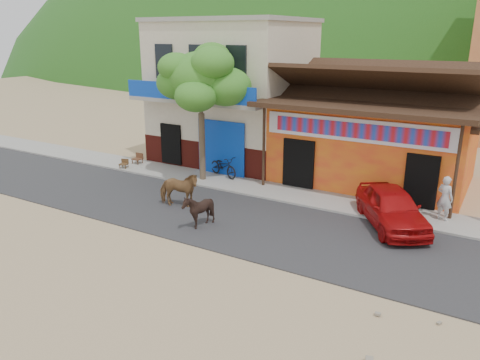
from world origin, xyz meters
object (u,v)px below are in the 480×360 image
at_px(cow_dark, 198,210).
at_px(cafe_chair_right, 137,154).
at_px(pedestrian, 445,198).
at_px(cow_tan, 179,189).
at_px(cafe_chair_left, 123,160).
at_px(scooter, 223,166).
at_px(red_car, 392,207).
at_px(tree, 201,113).

relative_size(cow_dark, cafe_chair_right, 1.29).
height_order(cow_dark, pedestrian, pedestrian).
xyz_separation_m(cow_tan, cow_dark, (1.83, -1.27, -0.08)).
bearing_deg(cafe_chair_left, scooter, -3.33).
bearing_deg(scooter, cafe_chair_left, 124.89).
xyz_separation_m(scooter, cafe_chair_left, (-5.00, -1.31, -0.09)).
bearing_deg(red_car, pedestrian, 8.62).
distance_m(cow_dark, red_car, 6.69).
distance_m(scooter, pedestrian, 9.60).
distance_m(cow_tan, cafe_chair_right, 6.65).
height_order(tree, red_car, tree).
bearing_deg(cow_dark, cafe_chair_left, -153.30).
relative_size(red_car, pedestrian, 2.51).
bearing_deg(cow_tan, red_car, -92.53).
bearing_deg(cow_tan, pedestrian, -87.45).
relative_size(tree, scooter, 3.26).
xyz_separation_m(pedestrian, cafe_chair_right, (-14.58, 0.13, -0.33)).
distance_m(cow_tan, cow_dark, 2.23).
relative_size(cow_tan, scooter, 0.89).
distance_m(tree, cafe_chair_right, 5.09).
xyz_separation_m(tree, cafe_chair_left, (-4.40, -0.50, -2.60)).
distance_m(red_car, cafe_chair_right, 13.15).
distance_m(red_car, pedestrian, 2.03).
relative_size(tree, cow_dark, 4.86).
bearing_deg(cow_tan, cow_dark, -143.64).
relative_size(cow_tan, red_car, 0.41).
xyz_separation_m(cafe_chair_left, cafe_chair_right, (0.00, 0.97, 0.08)).
distance_m(cafe_chair_left, cafe_chair_right, 0.97).
bearing_deg(scooter, cafe_chair_right, 114.09).
bearing_deg(tree, cafe_chair_right, 173.89).
bearing_deg(cafe_chair_right, tree, -8.51).
xyz_separation_m(cow_tan, pedestrian, (9.05, 3.57, 0.19)).
bearing_deg(cow_tan, cafe_chair_right, 37.22).
bearing_deg(scooter, cow_dark, -135.79).
height_order(red_car, cafe_chair_left, red_car).
distance_m(tree, cow_dark, 5.92).
bearing_deg(scooter, cow_tan, -152.33).
height_order(pedestrian, cafe_chair_right, pedestrian).
xyz_separation_m(tree, scooter, (0.60, 0.81, -2.52)).
bearing_deg(cafe_chair_right, scooter, 1.49).
relative_size(tree, cafe_chair_right, 6.27).
distance_m(tree, cow_tan, 4.17).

